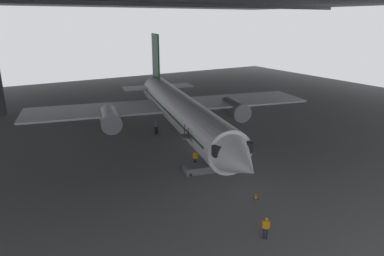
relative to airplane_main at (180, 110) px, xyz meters
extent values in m
plane|color=slate|center=(0.33, -4.51, -3.61)|extent=(110.00, 110.00, 0.00)
cube|color=#4C4F54|center=(0.33, 25.74, 13.53)|extent=(115.50, 0.50, 0.70)
cylinder|color=white|center=(-0.14, -0.63, 0.02)|extent=(10.75, 30.53, 4.08)
cone|color=white|center=(-3.94, -17.22, 0.02)|extent=(4.99, 5.66, 3.99)
cube|color=black|center=(-3.37, -14.71, 0.53)|extent=(4.01, 3.55, 0.90)
cone|color=white|center=(3.66, 15.97, 0.43)|extent=(4.83, 7.13, 3.46)
cube|color=#19592D|center=(3.08, 13.46, 5.40)|extent=(1.23, 4.39, 6.67)
cube|color=white|center=(5.62, 11.74, 0.63)|extent=(5.80, 4.41, 0.16)
cube|color=white|center=(0.05, 13.02, 0.63)|extent=(5.80, 4.41, 0.16)
cube|color=white|center=(11.25, 1.81, -0.38)|extent=(18.27, 11.03, 0.24)
cylinder|color=#9EA3A8|center=(8.76, 0.11, -1.10)|extent=(3.65, 5.73, 2.53)
cube|color=white|center=(-9.34, 6.53, -0.38)|extent=(18.27, 11.03, 0.24)
cylinder|color=#9EA3A8|center=(-7.84, 3.91, -1.10)|extent=(3.65, 5.73, 2.53)
cube|color=#19592D|center=(-0.14, -0.63, 0.33)|extent=(10.34, 28.38, 0.16)
cylinder|color=#9EA3A8|center=(-2.42, -10.56, -2.36)|extent=(0.20, 0.20, 1.15)
cylinder|color=black|center=(-2.42, -10.56, -3.16)|extent=(0.49, 0.94, 0.90)
cylinder|color=#9EA3A8|center=(3.09, 1.68, -2.36)|extent=(0.20, 0.20, 1.15)
cylinder|color=black|center=(3.09, 1.68, -3.16)|extent=(0.49, 0.94, 0.90)
cylinder|color=#9EA3A8|center=(-2.05, 2.85, -2.36)|extent=(0.20, 0.20, 1.15)
cylinder|color=black|center=(-2.05, 2.85, -3.16)|extent=(0.49, 0.94, 0.90)
cube|color=slate|center=(-3.06, -10.60, -3.26)|extent=(4.25, 2.36, 0.70)
cube|color=slate|center=(-3.06, -10.60, -1.34)|extent=(3.92, 2.10, 3.23)
cube|color=slate|center=(-4.84, -10.20, 0.23)|extent=(1.36, 1.51, 0.12)
cylinder|color=black|center=(-4.97, -10.78, 0.73)|extent=(0.06, 0.06, 1.00)
cylinder|color=black|center=(-4.70, -9.61, 0.73)|extent=(0.06, 0.06, 1.00)
cylinder|color=black|center=(-4.81, -10.92, -3.46)|extent=(0.32, 0.18, 0.30)
cylinder|color=black|center=(-4.50, -9.55, -3.46)|extent=(0.32, 0.18, 0.30)
cylinder|color=black|center=(-1.61, -11.65, -3.46)|extent=(0.32, 0.18, 0.30)
cylinder|color=black|center=(-1.30, -10.29, -3.46)|extent=(0.32, 0.18, 0.30)
cylinder|color=#232838|center=(-5.40, -22.26, -3.19)|extent=(0.14, 0.14, 0.85)
cylinder|color=#232838|center=(-5.53, -22.13, -3.19)|extent=(0.14, 0.14, 0.85)
cube|color=orange|center=(-5.46, -22.19, -2.47)|extent=(0.41, 0.41, 0.60)
cylinder|color=orange|center=(-5.29, -22.35, -2.44)|extent=(0.09, 0.09, 0.57)
cylinder|color=orange|center=(-5.63, -22.04, -2.44)|extent=(0.09, 0.09, 0.57)
sphere|color=tan|center=(-5.46, -22.19, -2.04)|extent=(0.23, 0.23, 0.23)
cylinder|color=#232838|center=(-3.24, -9.01, -3.19)|extent=(0.14, 0.14, 0.86)
cylinder|color=#232838|center=(-3.12, -9.15, -3.19)|extent=(0.14, 0.14, 0.86)
cube|color=orange|center=(-3.18, -9.08, -2.46)|extent=(0.40, 0.42, 0.61)
cylinder|color=orange|center=(-3.32, -8.90, -2.43)|extent=(0.09, 0.09, 0.58)
cylinder|color=orange|center=(-3.03, -9.26, -2.43)|extent=(0.09, 0.09, 0.58)
sphere|color=#8C6647|center=(-3.18, -9.08, -2.03)|extent=(0.23, 0.23, 0.23)
cube|color=black|center=(-2.33, -17.56, -3.59)|extent=(0.36, 0.36, 0.04)
cone|color=orange|center=(-2.33, -17.56, -3.29)|extent=(0.30, 0.30, 0.56)
cube|color=yellow|center=(-5.80, 11.72, -3.06)|extent=(1.48, 2.34, 0.70)
cylinder|color=black|center=(-5.15, 10.99, -3.39)|extent=(0.24, 0.46, 0.44)
cylinder|color=black|center=(-6.24, 10.85, -3.39)|extent=(0.24, 0.46, 0.44)
cylinder|color=black|center=(-5.36, 12.58, -3.39)|extent=(0.24, 0.46, 0.44)
cylinder|color=black|center=(-6.45, 12.44, -3.39)|extent=(0.24, 0.46, 0.44)
camera|label=1|loc=(-20.26, -37.38, 10.83)|focal=32.58mm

